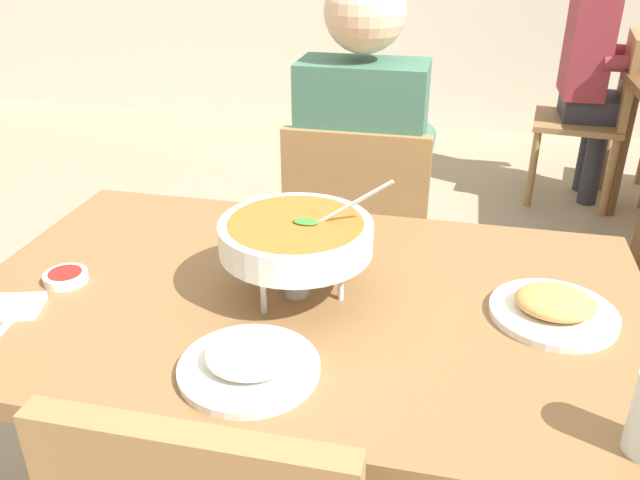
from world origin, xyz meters
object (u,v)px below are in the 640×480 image
Objects in this scene: diner_main at (362,168)px; curry_bowl at (296,237)px; dining_table_main at (304,338)px; patron_bg_left at (593,61)px; sauce_dish at (66,277)px; appetizer_plate at (554,308)px; chair_bg_left at (599,110)px; rice_plate at (249,362)px; chair_diner_main at (359,243)px.

diner_main reaches higher than curry_bowl.
patron_bg_left is at bearing 70.31° from dining_table_main.
dining_table_main is at bearing -90.00° from diner_main.
appetizer_plate is at bearing 4.85° from sauce_dish.
dining_table_main is at bearing 6.98° from curry_bowl.
sauce_dish is (-0.50, -0.79, 0.01)m from diner_main.
dining_table_main is at bearing -176.85° from appetizer_plate.
dining_table_main is 2.68m from chair_bg_left.
patron_bg_left is at bearing 137.37° from chair_bg_left.
chair_bg_left is at bearing 68.61° from dining_table_main.
rice_plate is 0.51m from sauce_dish.
rice_plate is 2.94m from chair_bg_left.
appetizer_plate is (0.48, 0.03, 0.13)m from dining_table_main.
appetizer_plate is 0.18× the size of patron_bg_left.
curry_bowl is at bearing -173.02° from dining_table_main.
dining_table_main is 5.70× the size of appetizer_plate.
rice_plate is 1.00× the size of appetizer_plate.
diner_main is at bearing 90.00° from dining_table_main.
rice_plate is at bearing -91.84° from chair_diner_main.
diner_main is at bearing 57.90° from sauce_dish.
chair_diner_main and chair_bg_left have the same top height.
chair_diner_main is at bearing 88.84° from curry_bowl.
diner_main is 1.46× the size of chair_bg_left.
sauce_dish is (-0.48, -0.05, -0.12)m from curry_bowl.
dining_table_main is at bearing 83.19° from rice_plate.
chair_diner_main is 1.00× the size of chair_bg_left.
curry_bowl is 2.71m from chair_bg_left.
chair_diner_main is 1.00m from rice_plate.
curry_bowl is 0.25× the size of patron_bg_left.
chair_bg_left reaches higher than sauce_dish.
diner_main reaches higher than chair_bg_left.
patron_bg_left reaches higher than sauce_dish.
chair_diner_main is at bearing -116.32° from patron_bg_left.
chair_bg_left reaches higher than rice_plate.
appetizer_plate is (0.50, 0.03, -0.11)m from curry_bowl.
sauce_dish is (-0.50, -0.06, 0.12)m from dining_table_main.
appetizer_plate is (0.48, -0.68, 0.25)m from chair_diner_main.
rice_plate is (-0.03, -1.00, 0.02)m from diner_main.
rice_plate is (-0.03, -0.96, 0.25)m from chair_diner_main.
diner_main is at bearing 88.89° from curry_bowl.
appetizer_plate is at bearing -99.64° from patron_bg_left.
diner_main is (0.00, 0.03, 0.24)m from chair_diner_main.
rice_plate is 2.67× the size of sauce_dish.
diner_main is 3.94× the size of curry_bowl.
dining_table_main is 0.24m from curry_bowl.
curry_bowl is 1.39× the size of rice_plate.
diner_main reaches higher than chair_diner_main.
chair_diner_main is 3.75× the size of appetizer_plate.
patron_bg_left is (0.91, 1.85, 0.24)m from chair_diner_main.
chair_bg_left is at bearing 69.89° from rice_plate.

